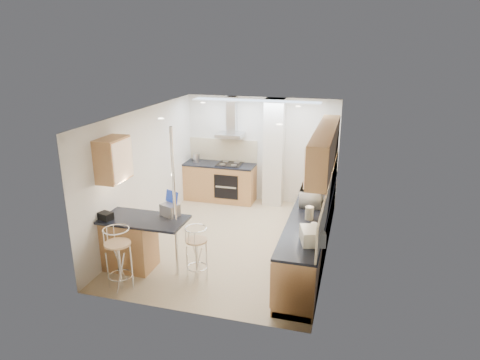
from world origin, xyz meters
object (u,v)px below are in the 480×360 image
(microwave, at_px, (312,196))
(laptop, at_px, (170,210))
(bar_stool_end, at_px, (197,253))
(bread_bin, at_px, (312,236))
(bar_stool_near, at_px, (119,259))

(microwave, bearing_deg, laptop, 117.16)
(bar_stool_end, bearing_deg, microwave, -26.96)
(laptop, bearing_deg, bread_bin, 15.98)
(microwave, bearing_deg, bread_bin, -174.76)
(bar_stool_near, bearing_deg, microwave, 49.65)
(microwave, bearing_deg, bar_stool_end, 130.63)
(bar_stool_near, bearing_deg, bar_stool_end, 41.81)
(bar_stool_end, xyz_separation_m, bread_bin, (1.83, -0.05, 0.57))
(laptop, relative_size, bar_stool_end, 0.32)
(bread_bin, bearing_deg, bar_stool_near, 174.89)
(microwave, relative_size, bar_stool_end, 0.64)
(microwave, xyz_separation_m, bread_bin, (0.19, -1.55, -0.05))
(bar_stool_end, height_order, bread_bin, bread_bin)
(microwave, relative_size, bar_stool_near, 0.56)
(laptop, relative_size, bar_stool_near, 0.28)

